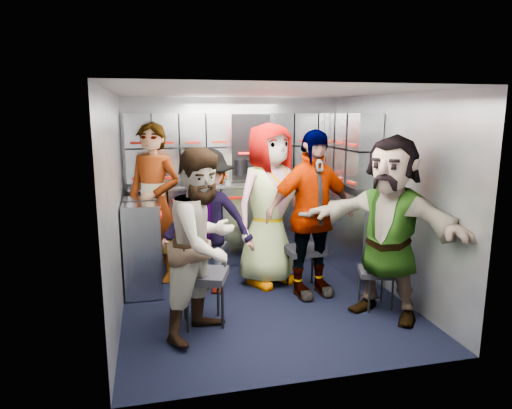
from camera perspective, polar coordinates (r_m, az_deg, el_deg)
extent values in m
plane|color=black|center=(4.84, 0.81, -11.81)|extent=(3.00, 3.00, 0.00)
cube|color=gray|center=(5.97, -2.66, 3.15)|extent=(2.80, 0.04, 2.10)
cube|color=gray|center=(4.41, -17.10, -0.32)|extent=(0.04, 3.00, 2.10)
cube|color=gray|center=(5.05, 16.45, 1.17)|extent=(0.04, 3.00, 2.10)
cube|color=silver|center=(4.45, 0.89, 13.89)|extent=(2.80, 3.00, 0.02)
cube|color=#A1A7B1|center=(5.88, -2.23, -2.50)|extent=(2.68, 0.38, 0.99)
cube|color=#A1A7B1|center=(5.07, -13.97, -5.10)|extent=(0.38, 0.76, 0.99)
cube|color=silver|center=(5.77, -2.27, 2.52)|extent=(2.68, 0.42, 0.03)
cube|color=#A1A7B1|center=(5.78, -2.42, 7.27)|extent=(2.68, 0.28, 0.82)
cube|color=#A1A7B1|center=(5.54, 11.78, 6.86)|extent=(0.28, 1.00, 0.82)
cube|color=#A1A7B1|center=(5.62, 11.80, -3.34)|extent=(0.28, 1.20, 1.00)
cube|color=#991006|center=(5.60, -1.87, 0.85)|extent=(2.60, 0.02, 0.03)
cube|color=black|center=(4.19, -6.67, -8.80)|extent=(0.53, 0.51, 0.07)
cylinder|color=black|center=(4.14, -8.56, -12.73)|extent=(0.03, 0.03, 0.44)
cylinder|color=black|center=(4.17, -4.21, -12.43)|extent=(0.03, 0.03, 0.44)
cylinder|color=black|center=(4.39, -8.86, -11.32)|extent=(0.03, 0.03, 0.44)
cylinder|color=black|center=(4.42, -4.76, -11.06)|extent=(0.03, 0.03, 0.44)
cube|color=black|center=(5.10, -6.23, -5.43)|extent=(0.51, 0.50, 0.06)
cylinder|color=black|center=(5.04, -7.65, -8.40)|extent=(0.02, 0.02, 0.41)
cylinder|color=black|center=(5.07, -4.35, -8.20)|extent=(0.02, 0.02, 0.41)
cylinder|color=black|center=(5.27, -7.92, -7.50)|extent=(0.02, 0.02, 0.41)
cylinder|color=black|center=(5.31, -4.77, -7.31)|extent=(0.02, 0.02, 0.41)
cube|color=black|center=(5.35, 1.14, -5.25)|extent=(0.44, 0.43, 0.05)
cylinder|color=black|center=(5.29, 0.10, -7.69)|extent=(0.02, 0.02, 0.35)
cylinder|color=black|center=(5.35, 2.71, -7.48)|extent=(0.02, 0.02, 0.35)
cylinder|color=black|center=(5.48, -0.41, -6.98)|extent=(0.02, 0.02, 0.35)
cylinder|color=black|center=(5.54, 2.10, -6.79)|extent=(0.02, 0.02, 0.35)
cube|color=black|center=(5.02, 6.04, -5.70)|extent=(0.41, 0.39, 0.06)
cylinder|color=black|center=(4.94, 4.86, -8.77)|extent=(0.02, 0.02, 0.41)
cylinder|color=black|center=(5.03, 8.03, -8.46)|extent=(0.02, 0.02, 0.41)
cylinder|color=black|center=(5.16, 3.99, -7.85)|extent=(0.02, 0.02, 0.41)
cylinder|color=black|center=(5.25, 7.05, -7.57)|extent=(0.02, 0.02, 0.41)
cube|color=black|center=(4.68, 14.86, -8.15)|extent=(0.42, 0.41, 0.05)
cylinder|color=black|center=(4.61, 13.98, -11.00)|extent=(0.02, 0.02, 0.35)
cylinder|color=black|center=(4.72, 16.69, -10.60)|extent=(0.02, 0.02, 0.35)
cylinder|color=black|center=(4.78, 12.82, -10.10)|extent=(0.02, 0.02, 0.35)
cylinder|color=black|center=(4.89, 15.45, -9.74)|extent=(0.02, 0.02, 0.35)
imported|color=black|center=(5.28, -12.63, 0.16)|extent=(0.79, 0.72, 1.80)
imported|color=black|center=(3.91, -6.48, -4.89)|extent=(0.99, 1.00, 1.63)
imported|color=black|center=(4.84, -6.05, -2.20)|extent=(1.14, 0.88, 1.55)
imported|color=black|center=(5.06, 1.66, -0.07)|extent=(1.04, 0.89, 1.80)
imported|color=black|center=(4.74, 6.87, -1.25)|extent=(1.09, 0.61, 1.75)
imported|color=black|center=(4.39, 16.28, -2.85)|extent=(1.38, 1.57, 1.72)
cylinder|color=white|center=(5.65, -5.32, 3.81)|extent=(0.07, 0.07, 0.27)
cylinder|color=white|center=(5.68, -3.55, 3.93)|extent=(0.06, 0.06, 0.28)
cylinder|color=white|center=(5.81, 2.39, 4.01)|extent=(0.07, 0.07, 0.26)
cylinder|color=beige|center=(5.62, -8.23, 2.85)|extent=(0.08, 0.08, 0.10)
cylinder|color=beige|center=(6.01, 8.22, 3.39)|extent=(0.09, 0.09, 0.10)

